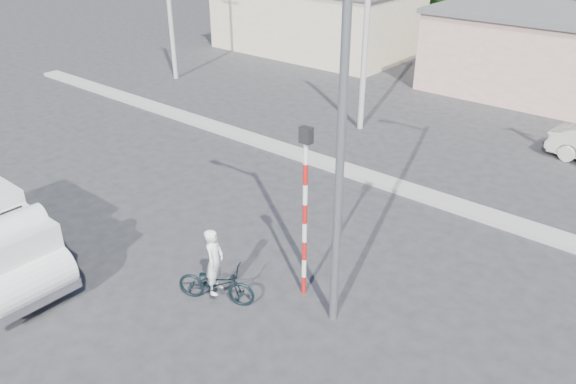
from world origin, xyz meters
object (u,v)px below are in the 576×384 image
Objects in this scene: bicycle at (216,283)px; cyclist at (215,272)px; traffic_pole at (305,201)px; streetlight at (335,113)px.

cyclist reaches higher than bicycle.
traffic_pole reaches higher than cyclist.
cyclist is at bearing -132.28° from traffic_pole.
streetlight reaches higher than cyclist.
traffic_pole is 0.48× the size of streetlight.
traffic_pole is (1.43, 1.57, 1.75)m from cyclist.
streetlight is (2.37, 1.27, 4.12)m from cyclist.
bicycle is at bearing -114.26° from cyclist.
bicycle is 5.20m from streetlight.
cyclist is 4.92m from streetlight.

